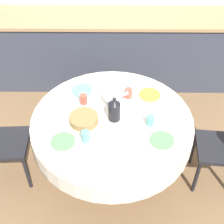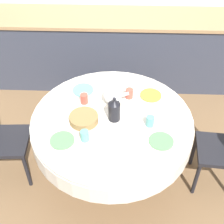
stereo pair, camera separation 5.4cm
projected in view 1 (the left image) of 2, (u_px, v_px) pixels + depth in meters
name	position (u px, v px, depth m)	size (l,w,h in m)	color
ground_plane	(112.00, 169.00, 3.25)	(12.00, 12.00, 0.00)	brown
kitchen_counter	(113.00, 50.00, 4.08)	(3.24, 0.64, 0.94)	#383D4C
dining_table	(112.00, 128.00, 2.83)	(1.45, 1.45, 0.73)	olive
plate_near_left	(63.00, 141.00, 2.55)	(0.20, 0.20, 0.01)	#5BA85B
cup_near_left	(86.00, 136.00, 2.53)	(0.07, 0.07, 0.10)	#5BA39E
plate_near_right	(162.00, 140.00, 2.56)	(0.20, 0.20, 0.01)	#5BA85B
cup_near_right	(150.00, 120.00, 2.67)	(0.07, 0.07, 0.10)	#5BA39E
plate_far_left	(82.00, 90.00, 3.03)	(0.20, 0.20, 0.01)	#60BCB7
cup_far_left	(84.00, 99.00, 2.87)	(0.07, 0.07, 0.10)	#CC4C3D
plate_far_right	(150.00, 95.00, 2.99)	(0.20, 0.20, 0.01)	orange
cup_far_right	(128.00, 93.00, 2.94)	(0.07, 0.07, 0.10)	#CC4C3D
coffee_carafe	(114.00, 110.00, 2.68)	(0.11, 0.11, 0.24)	black
teapot	(113.00, 95.00, 2.84)	(0.23, 0.17, 0.22)	white
bread_basket	(84.00, 119.00, 2.70)	(0.25, 0.25, 0.06)	olive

